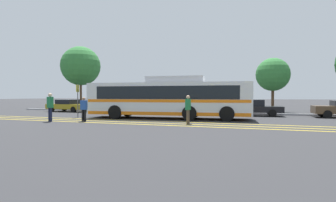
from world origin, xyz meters
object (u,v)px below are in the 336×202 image
at_px(tree_1, 273,75).
at_px(pedestrian_2, 50,105).
at_px(pedestrian_0, 188,107).
at_px(parked_car_0, 68,105).
at_px(parked_car_3, 253,108).
at_px(tree_0, 81,66).
at_px(pedestrian_1, 84,108).
at_px(bus_stop_sign, 78,96).
at_px(parked_car_1, 116,106).
at_px(transit_bus, 168,98).
at_px(parked_car_2, 176,106).

bearing_deg(tree_1, pedestrian_2, -134.03).
bearing_deg(pedestrian_0, parked_car_0, -110.83).
height_order(parked_car_3, tree_0, tree_0).
height_order(parked_car_0, tree_0, tree_0).
xyz_separation_m(pedestrian_1, bus_stop_sign, (-2.43, 2.55, 0.73)).
xyz_separation_m(parked_car_0, tree_1, (20.36, 5.86, 3.17)).
distance_m(parked_car_0, parked_car_1, 5.68).
height_order(transit_bus, tree_0, tree_0).
height_order(parked_car_3, bus_stop_sign, bus_stop_sign).
bearing_deg(bus_stop_sign, transit_bus, -85.19).
bearing_deg(pedestrian_0, pedestrian_2, -73.95).
relative_size(parked_car_2, pedestrian_2, 2.22).
relative_size(pedestrian_2, bus_stop_sign, 0.72).
bearing_deg(parked_car_0, parked_car_3, 94.32).
bearing_deg(transit_bus, parked_car_3, -56.70).
height_order(pedestrian_1, tree_1, tree_1).
relative_size(parked_car_1, tree_0, 0.57).
relative_size(pedestrian_0, pedestrian_1, 1.08).
xyz_separation_m(parked_car_0, pedestrian_1, (7.96, -8.24, 0.23)).
distance_m(transit_bus, bus_stop_sign, 7.14).
height_order(parked_car_0, parked_car_1, parked_car_1).
distance_m(parked_car_0, parked_car_3, 18.50).
xyz_separation_m(parked_car_1, tree_0, (-9.00, 6.55, 4.90)).
bearing_deg(pedestrian_1, transit_bus, 38.08).
bearing_deg(pedestrian_0, tree_1, 163.24).
height_order(parked_car_2, tree_0, tree_0).
bearing_deg(tree_0, transit_bus, -34.55).
relative_size(parked_car_3, tree_0, 0.57).
bearing_deg(tree_1, parked_car_3, -108.78).
bearing_deg(transit_bus, parked_car_0, 65.17).
relative_size(parked_car_2, pedestrian_1, 2.61).
height_order(parked_car_3, tree_1, tree_1).
bearing_deg(pedestrian_1, parked_car_1, 103.82).
bearing_deg(pedestrian_2, pedestrian_0, -155.57).
distance_m(pedestrian_1, pedestrian_2, 2.17).
relative_size(parked_car_1, pedestrian_2, 2.51).
bearing_deg(pedestrian_2, parked_car_0, -42.39).
height_order(parked_car_2, pedestrian_2, pedestrian_2).
bearing_deg(parked_car_3, transit_bus, -52.80).
distance_m(parked_car_1, parked_car_3, 12.82).
relative_size(transit_bus, pedestrian_1, 7.75).
xyz_separation_m(pedestrian_0, pedestrian_2, (-8.86, -1.59, 0.10)).
xyz_separation_m(transit_bus, tree_1, (7.81, 10.27, 2.30)).
relative_size(parked_car_0, pedestrian_2, 2.50).
distance_m(pedestrian_1, tree_1, 19.00).
xyz_separation_m(transit_bus, parked_car_0, (-12.56, 4.41, -0.87)).
bearing_deg(parked_car_0, transit_bus, 73.86).
bearing_deg(parked_car_3, bus_stop_sign, -66.57).
relative_size(transit_bus, parked_car_3, 2.63).
height_order(pedestrian_2, tree_0, tree_0).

